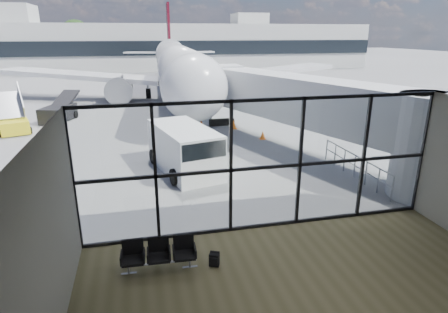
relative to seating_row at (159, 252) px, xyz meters
name	(u,v)px	position (x,y,z in m)	size (l,w,h in m)	color
ground	(167,84)	(3.69, 41.62, -0.51)	(220.00, 220.00, 0.00)	slate
lounge_shell	(343,224)	(3.69, -3.18, 2.14)	(12.02, 8.01, 4.51)	brown
glass_curtain_wall	(266,166)	(3.69, 1.62, 1.73)	(12.10, 0.12, 4.50)	white
jet_bridge	(310,106)	(8.60, 8.69, 2.25)	(8.00, 16.50, 4.33)	#AEB1B3
apron_railing	(355,163)	(9.29, 5.12, 0.20)	(0.06, 5.46, 1.11)	gray
far_terminal	(152,46)	(3.11, 63.59, 3.69)	(80.00, 12.20, 11.00)	#BABBB6
tree_3	(11,43)	(-23.31, 73.62, 4.12)	(4.95, 4.95, 7.12)	#382619
tree_4	(44,39)	(-17.31, 73.62, 4.74)	(5.61, 5.61, 8.07)	#382619
tree_5	(76,36)	(-11.31, 73.62, 5.36)	(6.27, 6.27, 9.03)	#382619
seating_row	(159,252)	(0.00, 0.00, 0.00)	(2.10, 0.68, 0.93)	gray
backpack	(214,260)	(1.55, -0.26, -0.31)	(0.34, 0.34, 0.43)	black
airliner	(177,65)	(4.01, 30.95, 2.71)	(35.44, 41.07, 10.58)	silver
service_van	(185,149)	(1.79, 7.81, 0.59)	(3.28, 5.33, 2.16)	white
belt_loader	(59,112)	(-6.18, 20.97, 0.17)	(2.67, 4.63, 2.02)	black
mobile_stairs	(13,123)	(-8.61, 18.05, 0.09)	(2.73, 3.90, 2.51)	yellow
traffic_cone_a	(234,125)	(6.21, 15.49, -0.23)	(0.42, 0.42, 0.60)	#E1600B
traffic_cone_b	(201,124)	(4.03, 16.28, -0.23)	(0.42, 0.42, 0.60)	#DF4A0B
traffic_cone_c	(263,135)	(7.32, 12.46, -0.26)	(0.37, 0.37, 0.54)	orange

